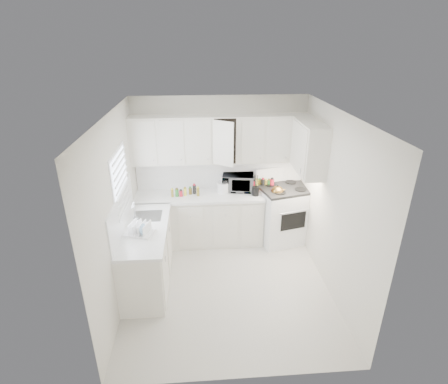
{
  "coord_description": "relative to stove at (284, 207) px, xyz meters",
  "views": [
    {
      "loc": [
        -0.38,
        -4.27,
        3.47
      ],
      "look_at": [
        0.0,
        0.7,
        1.25
      ],
      "focal_mm": 27.92,
      "sensor_mm": 36.0,
      "label": 1
    }
  ],
  "objects": [
    {
      "name": "upper_cabinets_right",
      "position": [
        0.2,
        -0.45,
        0.83
      ],
      "size": [
        0.33,
        0.9,
        0.8
      ],
      "primitive_type": null,
      "color": "beige",
      "rests_on": "wall_right"
    },
    {
      "name": "wall_front",
      "position": [
        -1.13,
        -2.87,
        0.63
      ],
      "size": [
        3.0,
        0.0,
        3.0
      ],
      "primitive_type": "plane",
      "rotation": [
        -1.57,
        0.0,
        0.0
      ],
      "color": "beige",
      "rests_on": "ground"
    },
    {
      "name": "backsplash_back",
      "position": [
        -1.13,
        0.32,
        0.56
      ],
      "size": [
        2.98,
        0.02,
        0.55
      ],
      "primitive_type": "cube",
      "color": "silver",
      "rests_on": "wall_back"
    },
    {
      "name": "sauce_right_4",
      "position": [
        -0.33,
        0.19,
        0.38
      ],
      "size": [
        0.06,
        0.06,
        0.19
      ],
      "primitive_type": "cylinder",
      "color": "olive",
      "rests_on": "countertop_back"
    },
    {
      "name": "wall_back",
      "position": [
        -1.13,
        0.33,
        0.63
      ],
      "size": [
        3.0,
        0.0,
        3.0
      ],
      "primitive_type": "plane",
      "rotation": [
        1.57,
        0.0,
        0.0
      ],
      "color": "beige",
      "rests_on": "ground"
    },
    {
      "name": "lower_cabinets_left",
      "position": [
        -2.33,
        -1.07,
        -0.22
      ],
      "size": [
        0.6,
        1.6,
        0.9
      ],
      "primitive_type": null,
      "color": "beige",
      "rests_on": "floor"
    },
    {
      "name": "sauce_right_2",
      "position": [
        -0.44,
        0.19,
        0.38
      ],
      "size": [
        0.06,
        0.06,
        0.19
      ],
      "primitive_type": "cylinder",
      "color": "brown",
      "rests_on": "countertop_back"
    },
    {
      "name": "sauce_right_5",
      "position": [
        -0.28,
        0.13,
        0.38
      ],
      "size": [
        0.06,
        0.06,
        0.19
      ],
      "primitive_type": "cylinder",
      "color": "#2A7F2C",
      "rests_on": "countertop_back"
    },
    {
      "name": "tea_kettle",
      "position": [
        -0.18,
        -0.16,
        0.39
      ],
      "size": [
        0.32,
        0.29,
        0.24
      ],
      "primitive_type": null,
      "rotation": [
        0.0,
        0.0,
        -0.35
      ],
      "color": "olive",
      "rests_on": "stove"
    },
    {
      "name": "sauce_right_1",
      "position": [
        -0.5,
        0.13,
        0.38
      ],
      "size": [
        0.06,
        0.06,
        0.19
      ],
      "primitive_type": "cylinder",
      "color": "yellow",
      "rests_on": "countertop_back"
    },
    {
      "name": "lower_cabinets_back",
      "position": [
        -1.52,
        0.03,
        -0.22
      ],
      "size": [
        2.22,
        0.6,
        0.9
      ],
      "primitive_type": null,
      "color": "beige",
      "rests_on": "floor"
    },
    {
      "name": "rice_cooker",
      "position": [
        -1.09,
        0.11,
        0.39
      ],
      "size": [
        0.28,
        0.28,
        0.22
      ],
      "primitive_type": null,
      "rotation": [
        0.0,
        0.0,
        0.34
      ],
      "color": "white",
      "rests_on": "countertop_back"
    },
    {
      "name": "wall_right",
      "position": [
        0.37,
        -1.27,
        0.63
      ],
      "size": [
        0.0,
        3.2,
        3.2
      ],
      "primitive_type": "plane",
      "rotation": [
        1.57,
        0.0,
        -1.57
      ],
      "color": "beige",
      "rests_on": "ground"
    },
    {
      "name": "stove",
      "position": [
        0.0,
        0.0,
        0.0
      ],
      "size": [
        1.02,
        0.91,
        1.34
      ],
      "primitive_type": null,
      "rotation": [
        0.0,
        0.0,
        0.25
      ],
      "color": "white",
      "rests_on": "floor"
    },
    {
      "name": "upper_cabinets_back",
      "position": [
        -1.13,
        0.17,
        0.83
      ],
      "size": [
        3.0,
        0.33,
        0.8
      ],
      "primitive_type": null,
      "color": "beige",
      "rests_on": "wall_back"
    },
    {
      "name": "utensil_crock",
      "position": [
        -0.54,
        -0.08,
        0.47
      ],
      "size": [
        0.14,
        0.14,
        0.39
      ],
      "primitive_type": null,
      "rotation": [
        0.0,
        0.0,
        -0.08
      ],
      "color": "black",
      "rests_on": "countertop_back"
    },
    {
      "name": "sink",
      "position": [
        -2.32,
        -0.72,
        0.4
      ],
      "size": [
        0.42,
        0.38,
        0.3
      ],
      "primitive_type": null,
      "color": "gray",
      "rests_on": "countertop_left"
    },
    {
      "name": "window_blinds",
      "position": [
        -2.61,
        -0.92,
        0.88
      ],
      "size": [
        0.06,
        0.96,
        1.06
      ],
      "primitive_type": null,
      "color": "white",
      "rests_on": "wall_left"
    },
    {
      "name": "sauce_right_0",
      "position": [
        -0.55,
        0.19,
        0.38
      ],
      "size": [
        0.06,
        0.06,
        0.19
      ],
      "primitive_type": "cylinder",
      "color": "red",
      "rests_on": "countertop_back"
    },
    {
      "name": "backsplash_left",
      "position": [
        -2.62,
        -1.07,
        0.56
      ],
      "size": [
        0.02,
        1.6,
        0.55
      ],
      "primitive_type": "cube",
      "color": "silver",
      "rests_on": "wall_left"
    },
    {
      "name": "spice_left_1",
      "position": [
        -1.91,
        0.06,
        0.35
      ],
      "size": [
        0.06,
        0.06,
        0.13
      ],
      "primitive_type": "cylinder",
      "color": "#2A7F2C",
      "rests_on": "countertop_back"
    },
    {
      "name": "countertop_left",
      "position": [
        -2.32,
        -1.07,
        0.26
      ],
      "size": [
        0.64,
        1.62,
        0.05
      ],
      "primitive_type": "cube",
      "color": "silver",
      "rests_on": "lower_cabinets_left"
    },
    {
      "name": "spice_left_3",
      "position": [
        -1.76,
        0.06,
        0.35
      ],
      "size": [
        0.06,
        0.06,
        0.13
      ],
      "primitive_type": "cylinder",
      "color": "yellow",
      "rests_on": "countertop_back"
    },
    {
      "name": "sauce_right_6",
      "position": [
        -0.22,
        0.19,
        0.38
      ],
      "size": [
        0.06,
        0.06,
        0.19
      ],
      "primitive_type": "cylinder",
      "color": "red",
      "rests_on": "countertop_back"
    },
    {
      "name": "countertop_back",
      "position": [
        -1.52,
        0.02,
        0.26
      ],
      "size": [
        2.24,
        0.64,
        0.05
      ],
      "primitive_type": "cube",
      "color": "silver",
      "rests_on": "lower_cabinets_back"
    },
    {
      "name": "ceiling",
      "position": [
        -1.13,
        -1.27,
        1.93
      ],
      "size": [
        3.2,
        3.2,
        0.0
      ],
      "primitive_type": "plane",
      "rotation": [
        3.14,
        0.0,
        0.0
      ],
      "color": "white",
      "rests_on": "ground"
    },
    {
      "name": "spice_left_6",
      "position": [
        -1.53,
        0.15,
        0.35
      ],
      "size": [
        0.06,
        0.06,
        0.13
      ],
      "primitive_type": "cylinder",
      "color": "olive",
      "rests_on": "countertop_back"
    },
    {
      "name": "frying_pan",
      "position": [
        0.18,
        0.16,
        0.3
      ],
      "size": [
        0.33,
        0.49,
        0.04
      ],
      "primitive_type": null,
      "rotation": [
        0.0,
        0.0,
        -0.13
      ],
      "color": "black",
      "rests_on": "stove"
    },
    {
      "name": "dish_rack",
      "position": [
        -2.37,
        -1.25,
        0.38
      ],
      "size": [
        0.44,
        0.38,
        0.2
      ],
      "primitive_type": null,
      "rotation": [
        0.0,
        0.0,
        -0.32
      ],
      "color": "white",
      "rests_on": "countertop_left"
    },
    {
      "name": "floor",
      "position": [
        -1.13,
        -1.27,
        -0.67
      ],
      "size": [
        3.2,
        3.2,
        0.0
      ],
      "primitive_type": "plane",
      "color": "beige",
      "rests_on": "ground"
    },
    {
      "name": "microwave",
      "position": [
        -0.82,
        0.18,
        0.46
      ],
      "size": [
        0.58,
        0.38,
        0.37
      ],
      "primitive_type": "imported",
      "rotation": [
        0.0,
        0.0,
        -0.14
      ],
      "color": "gray",
      "rests_on": "countertop_back"
    },
    {
      "name": "spice_left_2",
      "position": [
        -1.83,
        0.15,
        0.35
      ],
      "size": [
        0.06,
        0.06,
        0.13
      ],
      "primitive_type": "cylinder",
      "color": "red",
      "rests_on": "countertop_back"
    },
    {
      "name": "spice_left_4",
      "position": [
        -1.68,
        0.15,
        0.35
      ],
      "size": [
        0.06,
        0.06,
        0.13
      ],
      "primitive_type": "cylinder",
      "color": "brown",
      "rests_on": "countertop_back"
    },
    {
      "name": "wall_left",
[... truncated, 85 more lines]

